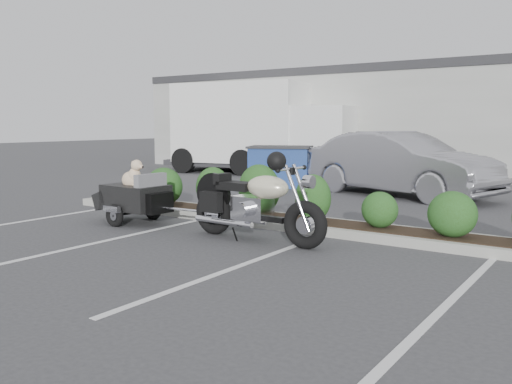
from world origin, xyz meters
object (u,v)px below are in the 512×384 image
Objects in this scene: pet_trailer at (135,196)px; motorcycle at (255,205)px; sedan at (400,164)px; dumpster at (280,166)px; delivery_truck at (261,130)px.

motorcycle is at bearing 1.73° from pet_trailer.
sedan is at bearing 69.81° from pet_trailer.
sedan is 3.70m from dumpster.
motorcycle is at bearing -65.22° from delivery_truck.
dumpster is (-0.94, 6.68, 0.10)m from pet_trailer.
motorcycle reaches higher than pet_trailer.
dumpster is (-3.69, 0.03, -0.22)m from sedan.
pet_trailer is 0.40× the size of sedan.
motorcycle is 2.79m from pet_trailer.
pet_trailer is at bearing -77.67° from delivery_truck.
sedan reaches higher than dumpster.
dumpster is 4.52m from delivery_truck.
pet_trailer is at bearing -104.34° from dumpster.
dumpster is at bearing 105.45° from sedan.
delivery_truck is (-6.62, 3.32, 0.79)m from sedan.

